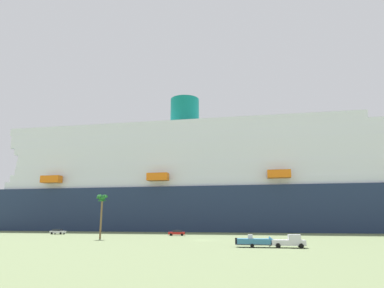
{
  "coord_description": "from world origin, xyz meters",
  "views": [
    {
      "loc": [
        14.58,
        -78.5,
        4.89
      ],
      "look_at": [
        -9.57,
        30.87,
        29.59
      ],
      "focal_mm": 31.59,
      "sensor_mm": 36.0,
      "label": 1
    }
  ],
  "objects": [
    {
      "name": "small_boat_on_trailer",
      "position": [
        12.63,
        -16.95,
        0.96
      ],
      "size": [
        7.87,
        2.23,
        2.15
      ],
      "color": "#595960",
      "rests_on": "ground_plane"
    },
    {
      "name": "pickup_truck",
      "position": [
        18.01,
        -16.73,
        1.04
      ],
      "size": [
        5.68,
        2.46,
        2.2
      ],
      "color": "silver",
      "rests_on": "ground_plane"
    },
    {
      "name": "ground_plane",
      "position": [
        0.0,
        30.0,
        0.0
      ],
      "size": [
        600.0,
        600.0,
        0.0
      ],
      "primitive_type": "plane",
      "color": "#66754C"
    },
    {
      "name": "parked_car_red_hatchback",
      "position": [
        -11.33,
        18.67,
        0.83
      ],
      "size": [
        5.03,
        2.66,
        1.58
      ],
      "color": "red",
      "rests_on": "ground_plane"
    },
    {
      "name": "palm_tree",
      "position": [
        -25.65,
        -0.3,
        8.96
      ],
      "size": [
        2.92,
        2.84,
        10.71
      ],
      "color": "brown",
      "rests_on": "ground_plane"
    },
    {
      "name": "parked_car_silver_sedan",
      "position": [
        -50.11,
        19.06,
        0.83
      ],
      "size": [
        4.69,
        2.08,
        1.58
      ],
      "color": "silver",
      "rests_on": "ground_plane"
    },
    {
      "name": "cruise_ship",
      "position": [
        18.14,
        62.14,
        17.41
      ],
      "size": [
        300.15,
        44.46,
        63.69
      ],
      "color": "#1E2D4C",
      "rests_on": "ground_plane"
    }
  ]
}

